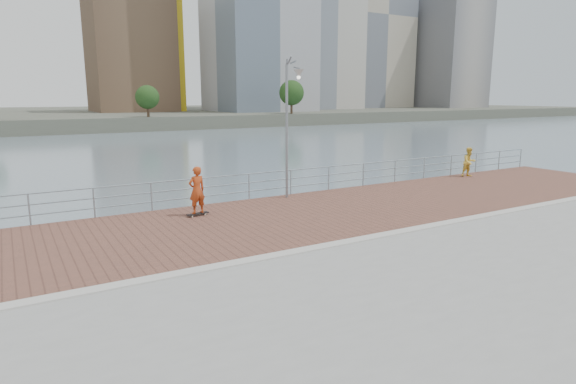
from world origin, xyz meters
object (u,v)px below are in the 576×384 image
guardrail (226,186)px  skateboarder (197,190)px  street_lamp (292,104)px  bystander (469,162)px

guardrail → skateboarder: 2.49m
skateboarder → street_lamp: bearing=-179.5°
skateboarder → guardrail: bearing=-147.3°
street_lamp → bystander: street_lamp is taller
bystander → guardrail: bearing=-172.0°
street_lamp → skateboarder: street_lamp is taller
skateboarder → bystander: bearing=174.3°
guardrail → skateboarder: size_ratio=22.51×
street_lamp → skateboarder: 5.42m
skateboarder → bystander: 15.68m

